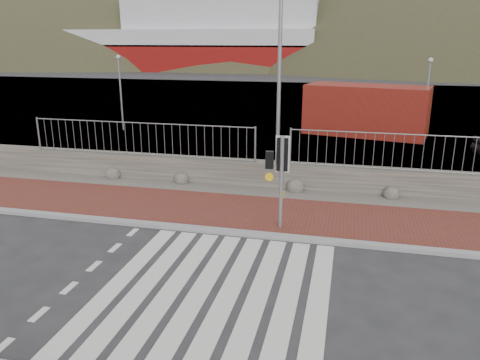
% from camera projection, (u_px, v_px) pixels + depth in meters
% --- Properties ---
extents(ground, '(220.00, 220.00, 0.00)m').
position_uv_depth(ground, '(214.00, 293.00, 9.56)').
color(ground, '#28282B').
rests_on(ground, ground).
extents(sidewalk_far, '(40.00, 3.00, 0.08)m').
position_uv_depth(sidewalk_far, '(257.00, 214.00, 13.74)').
color(sidewalk_far, brown).
rests_on(sidewalk_far, ground).
extents(kerb_far, '(40.00, 0.25, 0.12)m').
position_uv_depth(kerb_far, '(246.00, 234.00, 12.34)').
color(kerb_far, gray).
rests_on(kerb_far, ground).
extents(zebra_crossing, '(4.62, 5.60, 0.01)m').
position_uv_depth(zebra_crossing, '(214.00, 293.00, 9.56)').
color(zebra_crossing, silver).
rests_on(zebra_crossing, ground).
extents(gravel_strip, '(40.00, 1.50, 0.06)m').
position_uv_depth(gravel_strip, '(269.00, 193.00, 15.61)').
color(gravel_strip, '#59544C').
rests_on(gravel_strip, ground).
extents(stone_wall, '(40.00, 0.60, 0.90)m').
position_uv_depth(stone_wall, '(273.00, 175.00, 16.23)').
color(stone_wall, '#4C483F').
rests_on(stone_wall, ground).
extents(railing, '(18.07, 0.07, 1.22)m').
position_uv_depth(railing, '(273.00, 137.00, 15.69)').
color(railing, gray).
rests_on(railing, stone_wall).
extents(quay, '(120.00, 40.00, 0.50)m').
position_uv_depth(quay, '(317.00, 107.00, 35.54)').
color(quay, '#4C4C4F').
rests_on(quay, ground).
extents(water, '(220.00, 50.00, 0.05)m').
position_uv_depth(water, '(335.00, 74.00, 68.14)').
color(water, '#3F4C54').
rests_on(water, ground).
extents(ferry, '(50.00, 16.00, 20.00)m').
position_uv_depth(ferry, '(185.00, 36.00, 76.63)').
color(ferry, maroon).
rests_on(ferry, ground).
extents(hills_backdrop, '(254.00, 90.00, 100.00)m').
position_uv_depth(hills_backdrop, '(366.00, 180.00, 96.66)').
color(hills_backdrop, '#353821').
rests_on(hills_backdrop, ground).
extents(traffic_signal_far, '(0.62, 0.24, 2.60)m').
position_uv_depth(traffic_signal_far, '(280.00, 163.00, 12.17)').
color(traffic_signal_far, gray).
rests_on(traffic_signal_far, ground).
extents(streetlight, '(1.62, 0.44, 7.68)m').
position_uv_depth(streetlight, '(283.00, 59.00, 15.79)').
color(streetlight, gray).
rests_on(streetlight, ground).
extents(shipping_container, '(6.70, 3.93, 2.62)m').
position_uv_depth(shipping_container, '(366.00, 110.00, 24.97)').
color(shipping_container, maroon).
rests_on(shipping_container, ground).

